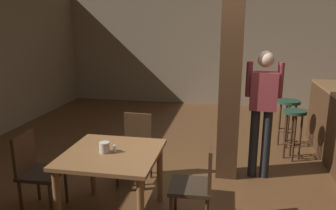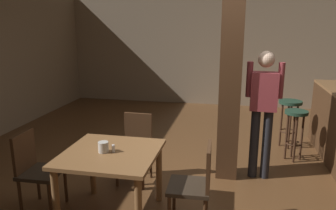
{
  "view_description": "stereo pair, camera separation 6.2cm",
  "coord_description": "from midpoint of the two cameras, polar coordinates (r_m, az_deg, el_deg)",
  "views": [
    {
      "loc": [
        0.24,
        -3.91,
        2.06
      ],
      "look_at": [
        -0.52,
        0.13,
        1.03
      ],
      "focal_mm": 35.0,
      "sensor_mm": 36.0,
      "label": 1
    },
    {
      "loc": [
        0.3,
        -3.9,
        2.06
      ],
      "look_at": [
        -0.52,
        0.13,
        1.03
      ],
      "focal_mm": 35.0,
      "sensor_mm": 36.0,
      "label": 2
    }
  ],
  "objects": [
    {
      "name": "dining_table",
      "position": [
        3.55,
        -9.37,
        -9.83
      ],
      "size": [
        0.98,
        0.98,
        0.75
      ],
      "color": "brown",
      "rests_on": "ground_plane"
    },
    {
      "name": "bar_stool_near",
      "position": [
        5.33,
        21.62,
        -3.02
      ],
      "size": [
        0.34,
        0.34,
        0.78
      ],
      "color": "#1E3828",
      "rests_on": "ground_plane"
    },
    {
      "name": "chair_north",
      "position": [
        4.36,
        -5.25,
        -6.8
      ],
      "size": [
        0.43,
        0.43,
        0.89
      ],
      "color": "#2D2319",
      "rests_on": "ground_plane"
    },
    {
      "name": "chair_east",
      "position": [
        3.39,
        5.52,
        -13.21
      ],
      "size": [
        0.44,
        0.44,
        0.89
      ],
      "color": "#2D2319",
      "rests_on": "ground_plane"
    },
    {
      "name": "napkin_cup",
      "position": [
        3.49,
        -10.69,
        -7.21
      ],
      "size": [
        0.11,
        0.11,
        0.11
      ],
      "primitive_type": "cylinder",
      "color": "beige",
      "rests_on": "dining_table"
    },
    {
      "name": "pillar",
      "position": [
        4.33,
        11.27,
        5.06
      ],
      "size": [
        0.28,
        0.28,
        2.8
      ],
      "primitive_type": "cube",
      "color": "#422816",
      "rests_on": "ground_plane"
    },
    {
      "name": "wall_back",
      "position": [
        8.44,
        9.85,
        9.42
      ],
      "size": [
        8.0,
        0.1,
        2.8
      ],
      "primitive_type": "cube",
      "color": "gray",
      "rests_on": "ground_plane"
    },
    {
      "name": "ground_plane",
      "position": [
        4.42,
        6.93,
        -13.75
      ],
      "size": [
        10.8,
        10.8,
        0.0
      ],
      "primitive_type": "plane",
      "color": "brown"
    },
    {
      "name": "bar_stool_mid",
      "position": [
        5.87,
        20.73,
        -1.15
      ],
      "size": [
        0.37,
        0.37,
        0.8
      ],
      "color": "#1E3828",
      "rests_on": "ground_plane"
    },
    {
      "name": "standing_person",
      "position": [
        4.46,
        16.6,
        -0.2
      ],
      "size": [
        0.47,
        0.22,
        1.72
      ],
      "color": "maroon",
      "rests_on": "ground_plane"
    },
    {
      "name": "chair_west",
      "position": [
        3.96,
        -21.73,
        -10.04
      ],
      "size": [
        0.43,
        0.43,
        0.89
      ],
      "color": "#2D2319",
      "rests_on": "ground_plane"
    },
    {
      "name": "salt_shaker",
      "position": [
        3.47,
        -9.0,
        -7.5
      ],
      "size": [
        0.03,
        0.03,
        0.08
      ],
      "primitive_type": "cylinder",
      "color": "silver",
      "rests_on": "dining_table"
    }
  ]
}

